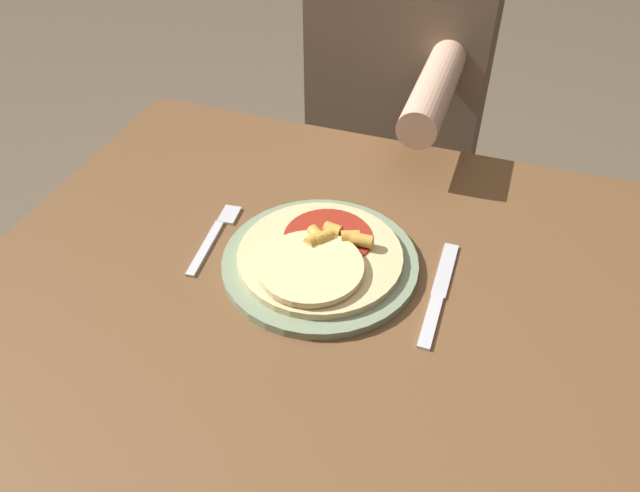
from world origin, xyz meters
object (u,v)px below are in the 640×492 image
fork (216,234)px  knife (438,294)px  person_diner (399,98)px  dining_table (304,334)px  pizza (319,256)px  plate (320,262)px

fork → knife: 0.36m
person_diner → fork: bearing=-103.6°
dining_table → person_diner: 0.69m
pizza → plate: bearing=98.7°
plate → fork: (-0.18, 0.01, -0.00)m
dining_table → fork: bearing=162.1°
pizza → knife: pizza is taller
dining_table → plate: size_ratio=3.30×
dining_table → pizza: bearing=69.1°
fork → knife: bearing=-2.8°
plate → knife: bearing=-1.3°
knife → fork: bearing=177.2°
person_diner → dining_table: bearing=-88.7°
dining_table → person_diner: bearing=91.3°
fork → person_diner: bearing=76.4°
fork → knife: same height
fork → knife: size_ratio=0.80×
plate → fork: size_ratio=1.68×
knife → plate: bearing=178.7°
dining_table → knife: (0.20, 0.04, 0.12)m
pizza → person_diner: (-0.03, 0.65, -0.07)m
dining_table → knife: knife is taller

